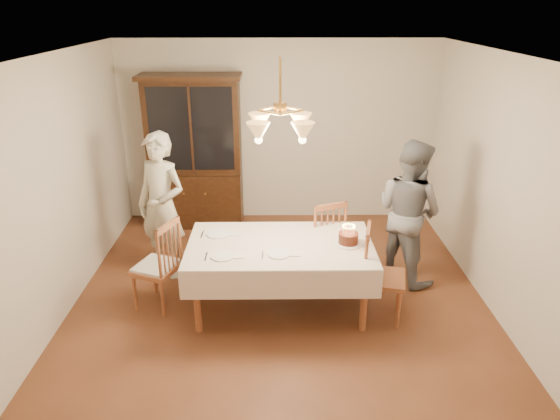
{
  "coord_description": "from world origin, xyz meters",
  "views": [
    {
      "loc": [
        -0.05,
        -4.58,
        3.05
      ],
      "look_at": [
        0.0,
        0.2,
        1.05
      ],
      "focal_mm": 32.0,
      "sensor_mm": 36.0,
      "label": 1
    }
  ],
  "objects_px": {
    "elderly_woman": "(162,206)",
    "birthday_cake": "(348,239)",
    "dining_table": "(280,250)",
    "chair_far_side": "(322,243)",
    "china_hutch": "(195,155)"
  },
  "relations": [
    {
      "from": "elderly_woman",
      "to": "birthday_cake",
      "type": "height_order",
      "value": "elderly_woman"
    },
    {
      "from": "dining_table",
      "to": "birthday_cake",
      "type": "xyz_separation_m",
      "value": [
        0.69,
        -0.01,
        0.13
      ]
    },
    {
      "from": "dining_table",
      "to": "elderly_woman",
      "type": "xyz_separation_m",
      "value": [
        -1.36,
        0.76,
        0.18
      ]
    },
    {
      "from": "dining_table",
      "to": "chair_far_side",
      "type": "relative_size",
      "value": 1.9
    },
    {
      "from": "dining_table",
      "to": "chair_far_side",
      "type": "bearing_deg",
      "value": 52.55
    },
    {
      "from": "china_hutch",
      "to": "birthday_cake",
      "type": "distance_m",
      "value": 2.95
    },
    {
      "from": "dining_table",
      "to": "elderly_woman",
      "type": "height_order",
      "value": "elderly_woman"
    },
    {
      "from": "chair_far_side",
      "to": "elderly_woman",
      "type": "relative_size",
      "value": 0.58
    },
    {
      "from": "elderly_woman",
      "to": "birthday_cake",
      "type": "xyz_separation_m",
      "value": [
        2.05,
        -0.77,
        -0.05
      ]
    },
    {
      "from": "chair_far_side",
      "to": "elderly_woman",
      "type": "xyz_separation_m",
      "value": [
        -1.85,
        0.11,
        0.42
      ]
    },
    {
      "from": "chair_far_side",
      "to": "birthday_cake",
      "type": "height_order",
      "value": "chair_far_side"
    },
    {
      "from": "china_hutch",
      "to": "chair_far_side",
      "type": "height_order",
      "value": "china_hutch"
    },
    {
      "from": "china_hutch",
      "to": "elderly_woman",
      "type": "height_order",
      "value": "china_hutch"
    },
    {
      "from": "china_hutch",
      "to": "chair_far_side",
      "type": "bearing_deg",
      "value": -43.66
    },
    {
      "from": "chair_far_side",
      "to": "birthday_cake",
      "type": "distance_m",
      "value": 0.78
    }
  ]
}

